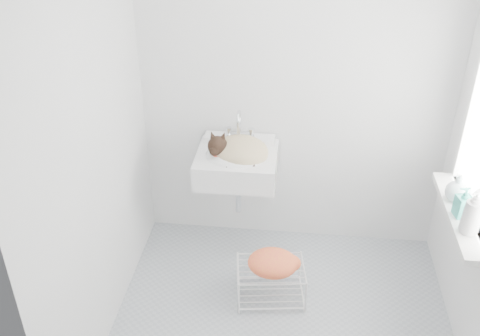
# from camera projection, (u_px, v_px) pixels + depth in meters

# --- Properties ---
(floor) EXTENTS (2.20, 2.00, 0.02)m
(floor) POSITION_uv_depth(u_px,v_px,m) (282.00, 325.00, 3.58)
(floor) COLOR #9FA5AB
(floor) RESTS_ON ground
(back_wall) EXTENTS (2.20, 0.02, 2.50)m
(back_wall) POSITION_uv_depth(u_px,v_px,m) (296.00, 88.00, 3.78)
(back_wall) COLOR white
(back_wall) RESTS_ON ground
(left_wall) EXTENTS (0.02, 2.00, 2.50)m
(left_wall) POSITION_uv_depth(u_px,v_px,m) (93.00, 149.00, 3.04)
(left_wall) COLOR white
(left_wall) RESTS_ON ground
(windowsill) EXTENTS (0.16, 0.88, 0.04)m
(windowsill) POSITION_uv_depth(u_px,v_px,m) (460.00, 215.00, 3.22)
(windowsill) COLOR white
(windowsill) RESTS_ON right_wall
(sink) EXTENTS (0.56, 0.49, 0.22)m
(sink) POSITION_uv_depth(u_px,v_px,m) (237.00, 154.00, 3.80)
(sink) COLOR white
(sink) RESTS_ON back_wall
(faucet) EXTENTS (0.20, 0.14, 0.20)m
(faucet) POSITION_uv_depth(u_px,v_px,m) (240.00, 124.00, 3.88)
(faucet) COLOR silver
(faucet) RESTS_ON sink
(cat) EXTENTS (0.42, 0.35, 0.25)m
(cat) POSITION_uv_depth(u_px,v_px,m) (238.00, 150.00, 3.77)
(cat) COLOR tan
(cat) RESTS_ON sink
(wire_rack) EXTENTS (0.48, 0.37, 0.27)m
(wire_rack) POSITION_uv_depth(u_px,v_px,m) (271.00, 280.00, 3.72)
(wire_rack) COLOR white
(wire_rack) RESTS_ON floor
(towel) EXTENTS (0.34, 0.24, 0.14)m
(towel) POSITION_uv_depth(u_px,v_px,m) (273.00, 268.00, 3.62)
(towel) COLOR gold
(towel) RESTS_ON wire_rack
(bottle_a) EXTENTS (0.13, 0.13, 0.24)m
(bottle_a) POSITION_uv_depth(u_px,v_px,m) (467.00, 232.00, 3.04)
(bottle_a) COLOR silver
(bottle_a) RESTS_ON windowsill
(bottle_b) EXTENTS (0.10, 0.10, 0.19)m
(bottle_b) POSITION_uv_depth(u_px,v_px,m) (461.00, 215.00, 3.18)
(bottle_b) COLOR teal
(bottle_b) RESTS_ON windowsill
(bottle_c) EXTENTS (0.16, 0.16, 0.17)m
(bottle_c) POSITION_uv_depth(u_px,v_px,m) (454.00, 200.00, 3.32)
(bottle_c) COLOR white
(bottle_c) RESTS_ON windowsill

